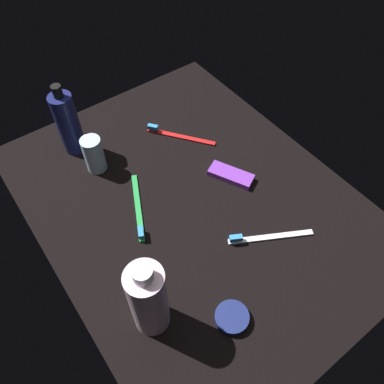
{
  "coord_description": "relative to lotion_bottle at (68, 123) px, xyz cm",
  "views": [
    {
      "loc": [
        -40.96,
        30.17,
        69.39
      ],
      "look_at": [
        0.0,
        0.0,
        3.0
      ],
      "focal_mm": 36.03,
      "sensor_mm": 36.0,
      "label": 1
    }
  ],
  "objects": [
    {
      "name": "toothbrush_red",
      "position": [
        -11.61,
        -22.45,
        -7.58
      ],
      "size": [
        15.11,
        11.77,
        2.1
      ],
      "color": "red",
      "rests_on": "ground_plane"
    },
    {
      "name": "deodorant_stick",
      "position": [
        -9.0,
        -1.21,
        -3.63
      ],
      "size": [
        4.62,
        4.62,
        9.1
      ],
      "primitive_type": "cylinder",
      "color": "silver",
      "rests_on": "ground_plane"
    },
    {
      "name": "snack_bar_purple",
      "position": [
        -30.6,
        -24.89,
        -7.43
      ],
      "size": [
        11.09,
        8.25,
        1.5
      ],
      "primitive_type": "cube",
      "rotation": [
        0.0,
        0.0,
        0.47
      ],
      "color": "purple",
      "rests_on": "ground_plane"
    },
    {
      "name": "toothbrush_green",
      "position": [
        -25.7,
        -2.38,
        -7.58
      ],
      "size": [
        16.73,
        8.91,
        2.1
      ],
      "color": "green",
      "rests_on": "ground_plane"
    },
    {
      "name": "cream_tin_left",
      "position": [
        -55.97,
        -3.51,
        -7.38
      ],
      "size": [
        6.22,
        6.22,
        1.62
      ],
      "primitive_type": "cylinder",
      "color": "navy",
      "rests_on": "ground_plane"
    },
    {
      "name": "bodywash_bottle",
      "position": [
        -47.38,
        7.88,
        0.77
      ],
      "size": [
        6.4,
        6.4,
        19.51
      ],
      "color": "silver",
      "rests_on": "ground_plane"
    },
    {
      "name": "ground_plane",
      "position": [
        -30.17,
        -13.62,
        -8.78
      ],
      "size": [
        84.0,
        64.0,
        1.2
      ],
      "primitive_type": "cube",
      "color": "black"
    },
    {
      "name": "toothbrush_white",
      "position": [
        -47.13,
        -20.08,
        -7.58
      ],
      "size": [
        9.68,
        16.37,
        2.1
      ],
      "color": "white",
      "rests_on": "ground_plane"
    },
    {
      "name": "lotion_bottle",
      "position": [
        0.0,
        0.0,
        0.0
      ],
      "size": [
        5.32,
        5.32,
        18.62
      ],
      "color": "navy",
      "rests_on": "ground_plane"
    }
  ]
}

